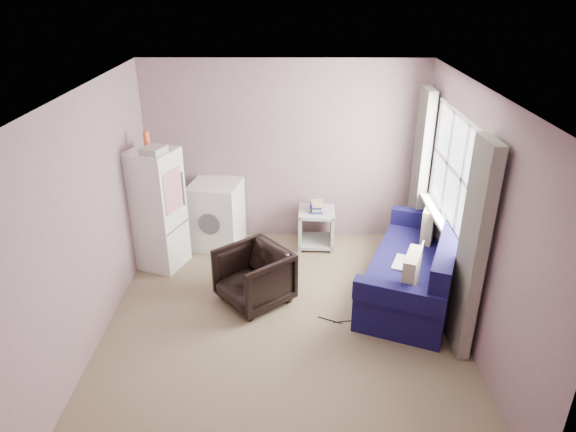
# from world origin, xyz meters

# --- Properties ---
(room) EXTENTS (3.84, 4.24, 2.54)m
(room) POSITION_xyz_m (0.02, 0.01, 1.25)
(room) COLOR #827155
(room) RESTS_ON ground
(armchair) EXTENTS (0.96, 0.97, 0.73)m
(armchair) POSITION_xyz_m (-0.34, 0.40, 0.36)
(armchair) COLOR black
(armchair) RESTS_ON ground
(fridge) EXTENTS (0.68, 0.68, 1.77)m
(fridge) POSITION_xyz_m (-1.59, 1.25, 0.79)
(fridge) COLOR white
(fridge) RESTS_ON ground
(washing_machine) EXTENTS (0.75, 0.75, 0.91)m
(washing_machine) POSITION_xyz_m (-0.94, 1.81, 0.48)
(washing_machine) COLOR white
(washing_machine) RESTS_ON ground
(side_table) EXTENTS (0.51, 0.51, 0.66)m
(side_table) POSITION_xyz_m (0.43, 1.77, 0.31)
(side_table) COLOR #ADAFAB
(side_table) RESTS_ON ground
(sofa) EXTENTS (1.62, 2.24, 0.91)m
(sofa) POSITION_xyz_m (1.57, 0.56, 0.33)
(sofa) COLOR #110E41
(sofa) RESTS_ON ground
(window_dressing) EXTENTS (0.17, 2.62, 2.18)m
(window_dressing) POSITION_xyz_m (1.78, 0.70, 1.11)
(window_dressing) COLOR white
(window_dressing) RESTS_ON ground
(floor_cables) EXTENTS (0.45, 0.13, 0.01)m
(floor_cables) POSITION_xyz_m (0.60, 0.02, 0.01)
(floor_cables) COLOR black
(floor_cables) RESTS_ON ground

